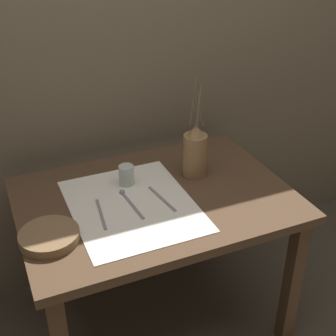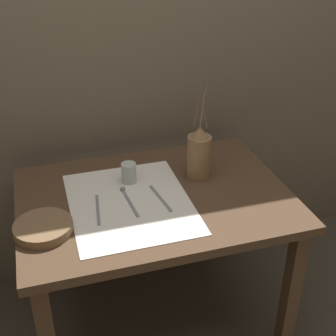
# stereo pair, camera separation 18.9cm
# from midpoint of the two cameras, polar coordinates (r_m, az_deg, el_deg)

# --- Properties ---
(ground_plane) EXTENTS (12.00, 12.00, 0.00)m
(ground_plane) POSITION_cam_midpoint_polar(r_m,az_deg,el_deg) (2.40, 0.96, -17.71)
(ground_plane) COLOR #473F35
(stone_wall_back) EXTENTS (7.00, 0.06, 2.40)m
(stone_wall_back) POSITION_cam_midpoint_polar(r_m,az_deg,el_deg) (2.19, -2.96, 14.64)
(stone_wall_back) COLOR #6B5E4C
(stone_wall_back) RESTS_ON ground_plane
(wooden_table) EXTENTS (1.12, 0.79, 0.71)m
(wooden_table) POSITION_cam_midpoint_polar(r_m,az_deg,el_deg) (1.99, 1.11, -5.71)
(wooden_table) COLOR #4C3523
(wooden_table) RESTS_ON ground_plane
(linen_cloth) EXTENTS (0.48, 0.59, 0.00)m
(linen_cloth) POSITION_cam_midpoint_polar(r_m,az_deg,el_deg) (1.89, -1.80, -4.36)
(linen_cloth) COLOR white
(linen_cloth) RESTS_ON wooden_table
(pitcher_with_flowers) EXTENTS (0.10, 0.10, 0.44)m
(pitcher_with_flowers) POSITION_cam_midpoint_polar(r_m,az_deg,el_deg) (2.03, 6.49, 1.68)
(pitcher_with_flowers) COLOR olive
(pitcher_with_flowers) RESTS_ON wooden_table
(wooden_bowl) EXTENTS (0.22, 0.22, 0.04)m
(wooden_bowl) POSITION_cam_midpoint_polar(r_m,az_deg,el_deg) (1.76, -12.01, -7.26)
(wooden_bowl) COLOR brown
(wooden_bowl) RESTS_ON wooden_table
(glass_tumbler_near) EXTENTS (0.06, 0.06, 0.09)m
(glass_tumbler_near) POSITION_cam_midpoint_polar(r_m,az_deg,el_deg) (2.00, -2.11, -0.66)
(glass_tumbler_near) COLOR #B7C1BC
(glass_tumbler_near) RESTS_ON wooden_table
(knife_center) EXTENTS (0.04, 0.21, 0.00)m
(knife_center) POSITION_cam_midpoint_polar(r_m,az_deg,el_deg) (1.85, -5.67, -5.15)
(knife_center) COLOR gray
(knife_center) RESTS_ON wooden_table
(spoon_inner) EXTENTS (0.03, 0.22, 0.02)m
(spoon_inner) POSITION_cam_midpoint_polar(r_m,az_deg,el_deg) (1.93, -2.40, -3.38)
(spoon_inner) COLOR gray
(spoon_inner) RESTS_ON wooden_table
(fork_inner) EXTENTS (0.04, 0.21, 0.00)m
(fork_inner) POSITION_cam_midpoint_polar(r_m,az_deg,el_deg) (1.91, 1.91, -3.79)
(fork_inner) COLOR gray
(fork_inner) RESTS_ON wooden_table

